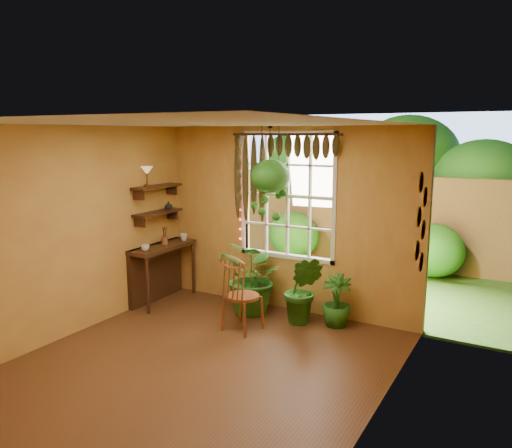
# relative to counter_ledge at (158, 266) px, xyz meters

# --- Properties ---
(floor) EXTENTS (4.50, 4.50, 0.00)m
(floor) POSITION_rel_counter_ledge_xyz_m (1.91, -1.60, -0.55)
(floor) COLOR #582E19
(floor) RESTS_ON ground
(ceiling) EXTENTS (4.50, 4.50, 0.00)m
(ceiling) POSITION_rel_counter_ledge_xyz_m (1.91, -1.60, 2.15)
(ceiling) COLOR silver
(ceiling) RESTS_ON wall_back
(wall_back) EXTENTS (4.00, 0.00, 4.00)m
(wall_back) POSITION_rel_counter_ledge_xyz_m (1.91, 0.65, 0.80)
(wall_back) COLOR gold
(wall_back) RESTS_ON floor
(wall_left) EXTENTS (0.00, 4.50, 4.50)m
(wall_left) POSITION_rel_counter_ledge_xyz_m (-0.09, -1.60, 0.80)
(wall_left) COLOR gold
(wall_left) RESTS_ON floor
(wall_right) EXTENTS (0.00, 4.50, 4.50)m
(wall_right) POSITION_rel_counter_ledge_xyz_m (3.91, -1.60, 0.80)
(wall_right) COLOR gold
(wall_right) RESTS_ON floor
(window) EXTENTS (1.52, 0.10, 1.86)m
(window) POSITION_rel_counter_ledge_xyz_m (1.91, 0.68, 1.15)
(window) COLOR white
(window) RESTS_ON wall_back
(valance_vine) EXTENTS (1.70, 0.12, 1.10)m
(valance_vine) POSITION_rel_counter_ledge_xyz_m (1.82, 0.56, 1.73)
(valance_vine) COLOR #381A0F
(valance_vine) RESTS_ON window
(string_lights) EXTENTS (0.03, 0.03, 1.54)m
(string_lights) POSITION_rel_counter_ledge_xyz_m (1.15, 0.59, 1.20)
(string_lights) COLOR #FF2633
(string_lights) RESTS_ON window
(wall_plates) EXTENTS (0.04, 0.32, 1.10)m
(wall_plates) POSITION_rel_counter_ledge_xyz_m (3.89, 0.19, 1.00)
(wall_plates) COLOR #F2E5C6
(wall_plates) RESTS_ON wall_right
(counter_ledge) EXTENTS (0.40, 1.20, 0.90)m
(counter_ledge) POSITION_rel_counter_ledge_xyz_m (0.00, 0.00, 0.00)
(counter_ledge) COLOR #381A0F
(counter_ledge) RESTS_ON floor
(shelf_lower) EXTENTS (0.25, 0.90, 0.04)m
(shelf_lower) POSITION_rel_counter_ledge_xyz_m (0.03, 0.00, 0.85)
(shelf_lower) COLOR #381A0F
(shelf_lower) RESTS_ON wall_left
(shelf_upper) EXTENTS (0.25, 0.90, 0.04)m
(shelf_upper) POSITION_rel_counter_ledge_xyz_m (0.03, 0.00, 1.25)
(shelf_upper) COLOR #381A0F
(shelf_upper) RESTS_ON wall_left
(backyard) EXTENTS (14.00, 10.00, 12.00)m
(backyard) POSITION_rel_counter_ledge_xyz_m (2.15, 5.27, 0.73)
(backyard) COLOR #2F611B
(backyard) RESTS_ON ground
(windsor_chair) EXTENTS (0.50, 0.53, 1.19)m
(windsor_chair) POSITION_rel_counter_ledge_xyz_m (1.78, -0.42, -0.21)
(windsor_chair) COLOR brown
(windsor_chair) RESTS_ON floor
(potted_plant_left) EXTENTS (1.19, 1.10, 1.10)m
(potted_plant_left) POSITION_rel_counter_ledge_xyz_m (1.61, 0.22, -0.00)
(potted_plant_left) COLOR #1B4412
(potted_plant_left) RESTS_ON floor
(potted_plant_mid) EXTENTS (0.60, 0.51, 0.96)m
(potted_plant_mid) POSITION_rel_counter_ledge_xyz_m (2.38, 0.21, -0.07)
(potted_plant_mid) COLOR #1B4412
(potted_plant_mid) RESTS_ON floor
(potted_plant_right) EXTENTS (0.51, 0.51, 0.71)m
(potted_plant_right) POSITION_rel_counter_ledge_xyz_m (2.82, 0.37, -0.20)
(potted_plant_right) COLOR #1B4412
(potted_plant_right) RESTS_ON floor
(hanging_basket) EXTENTS (0.56, 0.56, 1.33)m
(hanging_basket) POSITION_rel_counter_ledge_xyz_m (1.77, 0.39, 1.38)
(hanging_basket) COLOR black
(hanging_basket) RESTS_ON ceiling
(cup_a) EXTENTS (0.13, 0.13, 0.09)m
(cup_a) POSITION_rel_counter_ledge_xyz_m (0.13, -0.41, 0.39)
(cup_a) COLOR silver
(cup_a) RESTS_ON counter_ledge
(cup_b) EXTENTS (0.13, 0.13, 0.11)m
(cup_b) POSITION_rel_counter_ledge_xyz_m (0.19, 0.42, 0.40)
(cup_b) COLOR beige
(cup_b) RESTS_ON counter_ledge
(brush_jar) EXTENTS (0.10, 0.10, 0.35)m
(brush_jar) POSITION_rel_counter_ledge_xyz_m (0.11, 0.05, 0.49)
(brush_jar) COLOR brown
(brush_jar) RESTS_ON counter_ledge
(shelf_vase) EXTENTS (0.12, 0.12, 0.13)m
(shelf_vase) POSITION_rel_counter_ledge_xyz_m (0.04, 0.25, 0.93)
(shelf_vase) COLOR #B2AD99
(shelf_vase) RESTS_ON shelf_lower
(tiffany_lamp) EXTENTS (0.18, 0.18, 0.30)m
(tiffany_lamp) POSITION_rel_counter_ledge_xyz_m (0.05, -0.23, 1.49)
(tiffany_lamp) COLOR brown
(tiffany_lamp) RESTS_ON shelf_upper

